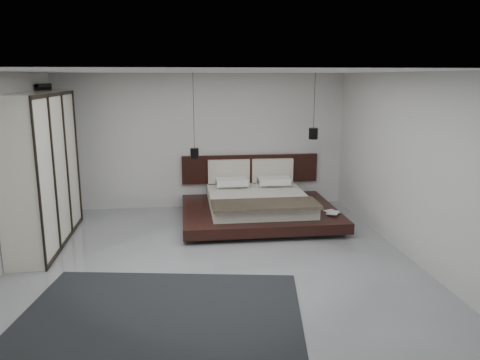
{
  "coord_description": "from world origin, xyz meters",
  "views": [
    {
      "loc": [
        -0.41,
        -6.76,
        2.73
      ],
      "look_at": [
        0.57,
        1.2,
        0.95
      ],
      "focal_mm": 35.0,
      "sensor_mm": 36.0,
      "label": 1
    }
  ],
  "objects": [
    {
      "name": "wall_back",
      "position": [
        0.0,
        3.0,
        1.4
      ],
      "size": [
        6.0,
        0.0,
        6.0
      ],
      "primitive_type": "plane",
      "rotation": [
        1.57,
        0.0,
        0.0
      ],
      "color": "silver",
      "rests_on": "floor"
    },
    {
      "name": "pendant_left",
      "position": [
        -0.19,
        2.37,
        1.26
      ],
      "size": [
        0.16,
        0.16,
        1.65
      ],
      "color": "black",
      "rests_on": "ceiling"
    },
    {
      "name": "bed",
      "position": [
        1.0,
        1.9,
        0.3
      ],
      "size": [
        2.91,
        2.45,
        1.1
      ],
      "color": "black",
      "rests_on": "floor"
    },
    {
      "name": "wall_right",
      "position": [
        3.0,
        0.0,
        1.4
      ],
      "size": [
        0.0,
        6.0,
        6.0
      ],
      "primitive_type": "plane",
      "rotation": [
        1.57,
        0.0,
        -1.57
      ],
      "color": "silver",
      "rests_on": "floor"
    },
    {
      "name": "ceiling",
      "position": [
        0.0,
        0.0,
        2.8
      ],
      "size": [
        6.0,
        6.0,
        0.0
      ],
      "primitive_type": "plane",
      "rotation": [
        3.14,
        0.0,
        0.0
      ],
      "color": "white",
      "rests_on": "wall_back"
    },
    {
      "name": "rug",
      "position": [
        -0.72,
        -1.7,
        0.01
      ],
      "size": [
        3.6,
        2.82,
        0.01
      ],
      "primitive_type": "cube",
      "rotation": [
        0.0,
        0.0,
        -0.16
      ],
      "color": "black",
      "rests_on": "floor"
    },
    {
      "name": "book_upper",
      "position": [
        2.18,
        1.2,
        0.31
      ],
      "size": [
        0.32,
        0.35,
        0.02
      ],
      "primitive_type": "imported",
      "rotation": [
        0.0,
        0.0,
        -0.53
      ],
      "color": "#99724C",
      "rests_on": "book_lower"
    },
    {
      "name": "floor",
      "position": [
        0.0,
        0.0,
        0.0
      ],
      "size": [
        6.0,
        6.0,
        0.0
      ],
      "primitive_type": "plane",
      "color": "#96989E",
      "rests_on": "ground"
    },
    {
      "name": "lattice_screen",
      "position": [
        -2.95,
        2.45,
        1.3
      ],
      "size": [
        0.05,
        0.9,
        2.6
      ],
      "primitive_type": "cube",
      "color": "black",
      "rests_on": "floor"
    },
    {
      "name": "pendant_right",
      "position": [
        2.2,
        2.37,
        1.61
      ],
      "size": [
        0.18,
        0.18,
        1.31
      ],
      "color": "black",
      "rests_on": "ceiling"
    },
    {
      "name": "wardrobe",
      "position": [
        -2.7,
        1.03,
        1.24
      ],
      "size": [
        0.6,
        2.53,
        2.48
      ],
      "color": "white",
      "rests_on": "floor"
    },
    {
      "name": "book_lower",
      "position": [
        2.2,
        1.23,
        0.28
      ],
      "size": [
        0.28,
        0.32,
        0.03
      ],
      "primitive_type": "imported",
      "rotation": [
        0.0,
        0.0,
        0.37
      ],
      "color": "#99724C",
      "rests_on": "bed"
    },
    {
      "name": "wall_front",
      "position": [
        0.0,
        -3.0,
        1.4
      ],
      "size": [
        6.0,
        0.0,
        6.0
      ],
      "primitive_type": "plane",
      "rotation": [
        -1.57,
        0.0,
        0.0
      ],
      "color": "silver",
      "rests_on": "floor"
    }
  ]
}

